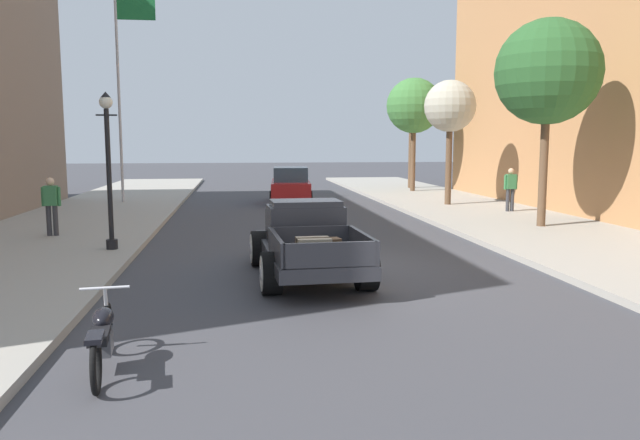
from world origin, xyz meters
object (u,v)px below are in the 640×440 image
street_tree_nearest (548,73)px  pedestrian_sidewalk_right (510,187)px  street_tree_third (414,106)px  hotrod_truck_gunmetal (306,239)px  street_lamp_near (108,159)px  pedestrian_sidewalk_left (51,203)px  street_tree_second (450,107)px  car_background_red (291,186)px  motorcycle_parked (102,336)px  street_tree_farthest (412,107)px  flagpole (123,73)px

street_tree_nearest → pedestrian_sidewalk_right: bearing=78.4°
street_tree_third → hotrod_truck_gunmetal: bearing=-112.1°
street_lamp_near → pedestrian_sidewalk_left: bearing=130.1°
hotrod_truck_gunmetal → street_tree_second: (7.45, 12.41, 3.47)m
pedestrian_sidewalk_right → street_tree_nearest: bearing=-101.6°
street_tree_second → pedestrian_sidewalk_left: bearing=-153.6°
street_tree_second → street_tree_nearest: bearing=-84.7°
street_lamp_near → car_background_red: bearing=66.2°
hotrod_truck_gunmetal → motorcycle_parked: (-3.08, -5.17, -0.31)m
street_tree_farthest → street_lamp_near: bearing=-124.5°
pedestrian_sidewalk_left → street_lamp_near: street_lamp_near is taller
hotrod_truck_gunmetal → flagpole: 17.35m
street_tree_nearest → street_tree_farthest: bearing=88.6°
motorcycle_parked → street_tree_second: 20.84m
flagpole → street_tree_second: (13.69, -2.98, -1.54)m
car_background_red → street_lamp_near: bearing=-113.8°
pedestrian_sidewalk_left → pedestrian_sidewalk_right: bearing=14.9°
motorcycle_parked → street_tree_third: (11.08, 24.83, 4.25)m
pedestrian_sidewalk_right → motorcycle_parked: bearing=-129.2°
pedestrian_sidewalk_left → street_tree_farthest: (15.14, 16.44, 3.69)m
motorcycle_parked → pedestrian_sidewalk_right: 19.02m
motorcycle_parked → pedestrian_sidewalk_left: size_ratio=1.28×
street_lamp_near → street_tree_third: (12.53, 16.75, 2.30)m
pedestrian_sidewalk_left → street_tree_third: (14.64, 14.24, 3.60)m
motorcycle_parked → street_tree_farthest: street_tree_farthest is taller
car_background_red → street_tree_nearest: 12.91m
car_background_red → street_tree_second: street_tree_second is taller
hotrod_truck_gunmetal → street_lamp_near: bearing=147.3°
street_tree_second → car_background_red: bearing=154.9°
hotrod_truck_gunmetal → flagpole: flagpole is taller
street_lamp_near → street_tree_nearest: bearing=11.5°
motorcycle_parked → car_background_red: (4.08, 20.60, 0.33)m
hotrod_truck_gunmetal → street_tree_nearest: size_ratio=0.78×
flagpole → street_tree_second: bearing=-12.3°
car_background_red → pedestrian_sidewalk_right: bearing=-36.5°
pedestrian_sidewalk_right → flagpole: flagpole is taller
motorcycle_parked → street_tree_farthest: size_ratio=0.36×
street_tree_second → street_tree_farthest: street_tree_farthest is taller
hotrod_truck_gunmetal → motorcycle_parked: hotrod_truck_gunmetal is taller
hotrod_truck_gunmetal → street_tree_farthest: street_tree_farthest is taller
car_background_red → street_lamp_near: 13.79m
flagpole → street_tree_farthest: flagpole is taller
street_lamp_near → street_tree_farthest: bearing=55.5°
street_lamp_near → motorcycle_parked: bearing=-79.8°
street_tree_nearest → street_tree_third: (-0.09, 14.19, -0.22)m
street_lamp_near → flagpole: bearing=97.8°
street_tree_third → street_lamp_near: bearing=-126.8°
pedestrian_sidewalk_right → street_tree_nearest: 5.67m
street_tree_farthest → hotrod_truck_gunmetal: bearing=-111.2°
street_tree_second → street_lamp_near: bearing=-141.6°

